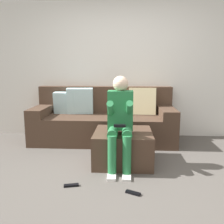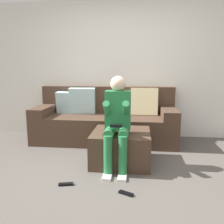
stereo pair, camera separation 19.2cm
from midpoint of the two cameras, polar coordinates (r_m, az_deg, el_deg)
ground_plane at (r=2.79m, az=-1.70°, el=-16.38°), size 6.70×6.70×0.00m
wall_back at (r=4.52m, az=0.55°, el=9.93°), size 5.15×0.10×2.45m
couch_sectional at (r=4.21m, az=-3.37°, el=-2.12°), size 2.41×0.89×0.93m
ottoman at (r=3.26m, az=0.93°, el=-8.30°), size 0.76×0.74×0.43m
person_seated at (r=2.97m, az=0.10°, el=-1.38°), size 0.32×0.61×1.16m
remote_near_ottoman at (r=2.56m, az=2.77°, el=-18.69°), size 0.16×0.11×0.02m
remote_by_storage_bin at (r=2.75m, az=-11.75°, el=-16.73°), size 0.17×0.08×0.02m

